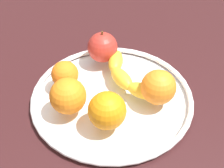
% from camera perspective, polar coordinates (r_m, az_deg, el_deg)
% --- Properties ---
extents(ground_plane, '(1.68, 1.68, 0.04)m').
position_cam_1_polar(ground_plane, '(0.69, 0.00, -4.15)').
color(ground_plane, '#331517').
extents(fruit_bowl, '(0.36, 0.36, 0.02)m').
position_cam_1_polar(fruit_bowl, '(0.67, 0.00, -2.45)').
color(fruit_bowl, white).
rests_on(fruit_bowl, ground_plane).
extents(banana, '(0.20, 0.08, 0.03)m').
position_cam_1_polar(banana, '(0.68, 3.06, 1.32)').
color(banana, yellow).
rests_on(banana, fruit_bowl).
extents(apple, '(0.07, 0.07, 0.08)m').
position_cam_1_polar(apple, '(0.74, -1.82, 7.03)').
color(apple, '#B32F25').
rests_on(apple, fruit_bowl).
extents(orange_front_right, '(0.08, 0.08, 0.08)m').
position_cam_1_polar(orange_front_right, '(0.63, 8.88, -0.60)').
color(orange_front_right, orange).
rests_on(orange_front_right, fruit_bowl).
extents(orange_center, '(0.08, 0.08, 0.08)m').
position_cam_1_polar(orange_center, '(0.62, -8.55, -2.03)').
color(orange_center, orange).
rests_on(orange_center, fruit_bowl).
extents(orange_back_right, '(0.06, 0.06, 0.06)m').
position_cam_1_polar(orange_back_right, '(0.67, -8.99, 1.86)').
color(orange_back_right, orange).
rests_on(orange_back_right, fruit_bowl).
extents(orange_front_left, '(0.08, 0.08, 0.08)m').
position_cam_1_polar(orange_front_left, '(0.58, -0.94, -5.10)').
color(orange_front_left, orange).
rests_on(orange_front_left, fruit_bowl).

